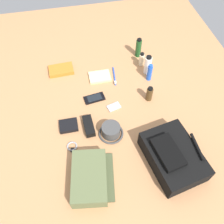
{
  "coord_description": "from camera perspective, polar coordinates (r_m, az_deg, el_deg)",
  "views": [
    {
      "loc": [
        0.84,
        -0.18,
        1.23
      ],
      "look_at": [
        0.0,
        0.0,
        0.04
      ],
      "focal_mm": 38.05,
      "sensor_mm": 36.0,
      "label": 1
    }
  ],
  "objects": [
    {
      "name": "ground_plane",
      "position": [
        1.52,
        -0.0,
        -1.15
      ],
      "size": [
        2.64,
        2.02,
        0.02
      ],
      "primitive_type": "cube",
      "color": "#B37B4F",
      "rests_on": "ground"
    },
    {
      "name": "backpack",
      "position": [
        1.34,
        14.41,
        -10.23
      ],
      "size": [
        0.39,
        0.31,
        0.14
      ],
      "color": "black",
      "rests_on": "ground_plane"
    },
    {
      "name": "toiletry_pouch",
      "position": [
        1.28,
        -5.26,
        -15.42
      ],
      "size": [
        0.3,
        0.26,
        0.09
      ],
      "color": "#56603D",
      "rests_on": "ground_plane"
    },
    {
      "name": "bucket_hat",
      "position": [
        1.41,
        -0.24,
        -4.57
      ],
      "size": [
        0.15,
        0.15,
        0.07
      ],
      "color": "#404040",
      "rests_on": "ground_plane"
    },
    {
      "name": "shampoo_bottle",
      "position": [
        1.85,
        6.37,
        15.06
      ],
      "size": [
        0.04,
        0.04,
        0.15
      ],
      "color": "#19471E",
      "rests_on": "ground_plane"
    },
    {
      "name": "lotion_bottle",
      "position": [
        1.8,
        7.12,
        12.45
      ],
      "size": [
        0.04,
        0.04,
        0.11
      ],
      "color": "beige",
      "rests_on": "ground_plane"
    },
    {
      "name": "toothpaste_tube",
      "position": [
        1.73,
        8.59,
        11.12
      ],
      "size": [
        0.05,
        0.05,
        0.15
      ],
      "color": "white",
      "rests_on": "ground_plane"
    },
    {
      "name": "deodorant_spray",
      "position": [
        1.68,
        9.01,
        9.33
      ],
      "size": [
        0.03,
        0.03,
        0.13
      ],
      "color": "blue",
      "rests_on": "ground_plane"
    },
    {
      "name": "cologne_bottle",
      "position": [
        1.57,
        8.97,
        4.32
      ],
      "size": [
        0.04,
        0.04,
        0.11
      ],
      "color": "#473319",
      "rests_on": "ground_plane"
    },
    {
      "name": "paperback_novel",
      "position": [
        1.8,
        -12.12,
        9.83
      ],
      "size": [
        0.12,
        0.18,
        0.03
      ],
      "color": "orange",
      "rests_on": "ground_plane"
    },
    {
      "name": "cell_phone",
      "position": [
        1.59,
        -4.24,
        3.33
      ],
      "size": [
        0.08,
        0.14,
        0.01
      ],
      "color": "black",
      "rests_on": "ground_plane"
    },
    {
      "name": "media_player",
      "position": [
        1.54,
        0.44,
        1.26
      ],
      "size": [
        0.07,
        0.09,
        0.01
      ],
      "color": "#B7B7BC",
      "rests_on": "ground_plane"
    },
    {
      "name": "wristwatch",
      "position": [
        1.4,
        -9.55,
        -8.25
      ],
      "size": [
        0.07,
        0.06,
        0.01
      ],
      "color": "#99999E",
      "rests_on": "ground_plane"
    },
    {
      "name": "toothbrush",
      "position": [
        1.72,
        0.58,
        8.44
      ],
      "size": [
        0.18,
        0.03,
        0.02
      ],
      "color": "blue",
      "rests_on": "ground_plane"
    },
    {
      "name": "wallet",
      "position": [
        1.47,
        -10.36,
        -3.25
      ],
      "size": [
        0.09,
        0.11,
        0.02
      ],
      "primitive_type": "cube",
      "rotation": [
        0.0,
        0.0,
        -0.0
      ],
      "color": "black",
      "rests_on": "ground_plane"
    },
    {
      "name": "notepad",
      "position": [
        1.72,
        -2.98,
        8.49
      ],
      "size": [
        0.11,
        0.15,
        0.02
      ],
      "primitive_type": "cube",
      "rotation": [
        0.0,
        0.0,
        -0.0
      ],
      "color": "beige",
      "rests_on": "ground_plane"
    },
    {
      "name": "sunglasses_case",
      "position": [
        1.45,
        -5.61,
        -3.36
      ],
      "size": [
        0.14,
        0.06,
        0.04
      ],
      "primitive_type": "cube",
      "rotation": [
        0.0,
        0.0,
        0.06
      ],
      "color": "black",
      "rests_on": "ground_plane"
    }
  ]
}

